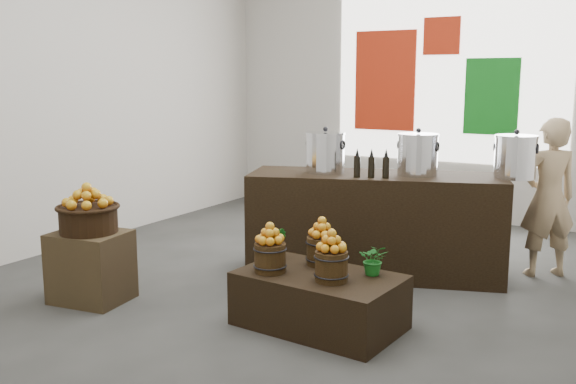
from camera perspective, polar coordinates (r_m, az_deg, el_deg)
The scene contains 24 objects.
ground at distance 6.29m, azimuth 1.41°, elevation -7.93°, with size 7.00×7.00×0.00m, color #3E3E3B.
back_wall at distance 9.20m, azimuth 12.23°, elevation 10.25°, with size 6.00×0.04×4.00m, color #B2AEA4.
back_opening at distance 9.09m, azimuth 14.01°, elevation 10.18°, with size 3.20×0.02×2.40m, color white.
deco_red_left at distance 9.37m, azimuth 8.61°, elevation 9.75°, with size 0.90×0.04×1.40m, color #AE240D.
deco_green_right at distance 8.93m, azimuth 17.64°, elevation 8.09°, with size 0.70×0.04×1.00m, color #106B18.
deco_red_upper at distance 9.12m, azimuth 13.51°, elevation 13.35°, with size 0.50×0.04×0.50m, color #AE240D.
crate at distance 5.93m, azimuth -17.10°, elevation -6.36°, with size 0.62×0.51×0.62m, color #493B22.
wicker_basket at distance 5.83m, azimuth -17.32°, elevation -2.37°, with size 0.50×0.50×0.23m, color black.
apples_in_basket at distance 5.79m, azimuth -17.43°, elevation -0.28°, with size 0.39×0.39×0.21m, color #AA050A, non-canonical shape.
display_table at distance 5.14m, azimuth 2.80°, elevation -9.59°, with size 1.25×0.77×0.43m, color black.
apple_bucket_front_left at distance 5.09m, azimuth -1.61°, elevation -5.86°, with size 0.25×0.25×0.23m, color #39250F.
apples_in_bucket_front_left at distance 5.04m, azimuth -1.62°, elevation -3.68°, with size 0.19×0.19×0.17m, color #AA050A, non-canonical shape.
apple_bucket_front_right at distance 4.88m, azimuth 3.87°, elevation -6.60°, with size 0.25×0.25×0.23m, color #39250F.
apples_in_bucket_front_right at distance 4.82m, azimuth 3.90°, elevation -4.34°, with size 0.19×0.19×0.17m, color #AA050A, non-canonical shape.
apple_bucket_rear at distance 5.29m, azimuth 3.02°, elevation -5.26°, with size 0.25×0.25×0.23m, color #39250F.
apples_in_bucket_rear at distance 5.24m, azimuth 3.04°, elevation -3.16°, with size 0.19×0.19×0.17m, color #AA050A, non-canonical shape.
herb_garnish_right at distance 5.05m, azimuth 7.65°, elevation -5.96°, with size 0.22×0.19×0.25m, color #14601A.
herb_garnish_left at distance 5.47m, azimuth -0.93°, elevation -4.51°, with size 0.15×0.12×0.27m, color #14601A.
counter at distance 6.46m, azimuth 7.73°, elevation -2.86°, with size 2.48×0.79×1.01m, color black.
stock_pot_left at distance 6.38m, azimuth 3.33°, elevation 3.43°, with size 0.38×0.38×0.38m, color silver.
stock_pot_center at distance 6.33m, azimuth 11.45°, elevation 3.19°, with size 0.38×0.38×0.38m, color silver.
stock_pot_right at distance 6.40m, azimuth 19.55°, elevation 2.88°, with size 0.38×0.38×0.38m, color silver.
oil_cruets at distance 6.10m, azimuth 7.74°, elevation 2.56°, with size 0.27×0.07×0.28m, color black, non-canonical shape.
shopper at distance 6.78m, azimuth 22.11°, elevation -0.48°, with size 0.57×0.38×1.57m, color tan.
Camera 1 is at (2.88, -5.24, 1.95)m, focal length 40.00 mm.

